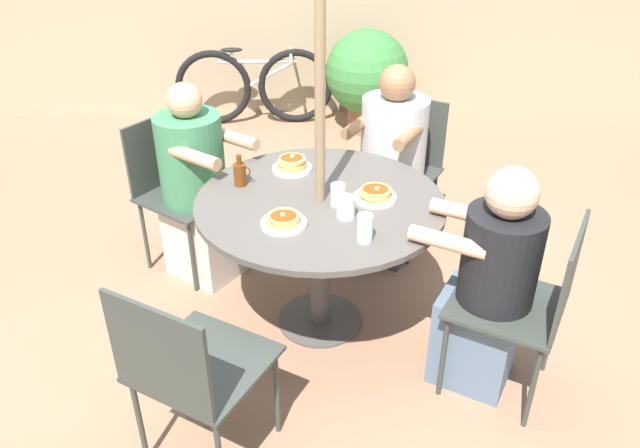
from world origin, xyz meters
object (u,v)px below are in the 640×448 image
syrup_bottle (240,173)px  potted_shrub (367,75)px  diner_east (488,290)px  patio_chair_south (401,161)px  drinking_glass_a (365,228)px  pancake_plate_c (292,165)px  patio_table (320,219)px  drinking_glass_b (338,195)px  diner_west (198,192)px  pancake_plate_b (376,195)px  bicycle (255,86)px  patio_chair_north (188,367)px  coffee_cup (346,207)px  diner_south (390,172)px  pancake_plate_a (284,221)px  patio_chair_west (176,183)px  patio_chair_east (530,299)px

syrup_bottle → potted_shrub: (0.87, 2.56, -0.30)m
diner_east → patio_chair_south: size_ratio=1.24×
syrup_bottle → drinking_glass_a: bearing=-42.9°
diner_east → pancake_plate_c: (-0.89, 0.76, 0.27)m
pancake_plate_c → potted_shrub: size_ratio=0.23×
patio_table → potted_shrub: size_ratio=1.34×
potted_shrub → drinking_glass_b: bearing=-98.0°
patio_chair_south → diner_west: size_ratio=0.78×
pancake_plate_b → bicycle: 3.07m
patio_chair_north → patio_chair_south: size_ratio=1.00×
coffee_cup → drinking_glass_a: drinking_glass_a is taller
pancake_plate_b → potted_shrub: 2.75m
diner_south → drinking_glass_a: (-0.26, -1.12, 0.29)m
diner_west → syrup_bottle: diner_west is taller
patio_table → patio_chair_north: 1.05m
diner_south → diner_west: bearing=41.9°
patio_chair_north → potted_shrub: 3.77m
pancake_plate_b → coffee_cup: bearing=-132.2°
pancake_plate_a → bicycle: (-0.37, 3.16, -0.43)m
patio_chair_west → bicycle: patio_chair_west is taller
diner_south → patio_chair_north: bearing=90.4°
patio_table → pancake_plate_a: size_ratio=5.75×
patio_table → patio_chair_north: size_ratio=1.34×
patio_chair_east → patio_chair_west: size_ratio=1.00×
pancake_plate_a → bicycle: bearing=96.7°
patio_chair_west → coffee_cup: (0.95, -0.80, 0.27)m
patio_chair_east → potted_shrub: size_ratio=1.00×
diner_west → bicycle: diner_west is taller
coffee_cup → drinking_glass_b: 0.12m
patio_chair_east → patio_chair_west: (-1.74, 1.15, 0.00)m
patio_chair_east → pancake_plate_c: 1.37m
patio_chair_east → pancake_plate_a: size_ratio=4.29×
coffee_cup → syrup_bottle: bearing=147.0°
diner_east → patio_chair_east: bearing=-90.0°
diner_east → drinking_glass_b: diner_east is taller
patio_chair_east → diner_east: (-0.16, 0.09, -0.01)m
diner_east → diner_west: (-1.44, 0.95, 0.01)m
pancake_plate_c → potted_shrub: 2.49m
drinking_glass_a → bicycle: size_ratio=0.09×
diner_south → pancake_plate_b: diner_south is taller
diner_south → drinking_glass_a: 1.19m
pancake_plate_a → pancake_plate_c: (0.03, 0.57, 0.01)m
drinking_glass_a → potted_shrub: size_ratio=0.14×
pancake_plate_b → pancake_plate_c: (-0.41, 0.33, 0.01)m
pancake_plate_c → syrup_bottle: 0.31m
pancake_plate_c → bicycle: 2.66m
patio_chair_north → bicycle: patio_chair_north is taller
pancake_plate_a → drinking_glass_a: drinking_glass_a is taller
pancake_plate_c → coffee_cup: size_ratio=2.07×
coffee_cup → bicycle: (-0.66, 3.10, -0.46)m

